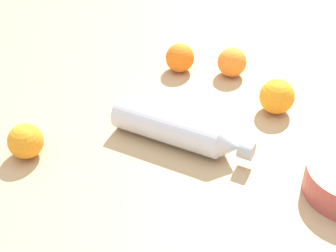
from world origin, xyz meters
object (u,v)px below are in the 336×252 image
Objects in this scene: water_bottle at (178,129)px; orange_3 at (180,58)px; orange_1 at (277,97)px; orange_0 at (26,141)px; orange_2 at (232,62)px.

water_bottle is 4.20× the size of orange_3.
water_bottle is at bearing -161.42° from orange_3.
water_bottle is 0.29m from orange_3.
orange_1 is (0.18, -0.16, 0.00)m from water_bottle.
water_bottle is 0.24m from orange_1.
orange_1 reaches higher than orange_0.
orange_0 is at bearing 126.82° from orange_1.
orange_3 reaches higher than orange_0.
orange_2 and orange_3 have the same top height.
water_bottle is 4.29× the size of orange_0.
orange_3 is at bearing 100.76° from orange_2.
orange_0 is 0.91× the size of orange_1.
water_bottle is 0.29m from orange_0.
orange_0 is (-0.14, 0.26, -0.00)m from water_bottle.
orange_3 is (0.41, -0.17, 0.00)m from orange_0.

